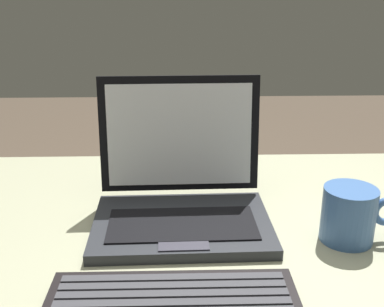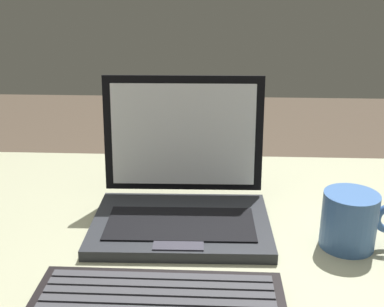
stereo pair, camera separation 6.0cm
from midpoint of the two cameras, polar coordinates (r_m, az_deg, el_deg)
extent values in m
cube|color=#9C9D7D|center=(0.90, -2.67, -9.01)|extent=(1.48, 0.71, 0.03)
cube|color=#26292E|center=(0.86, -3.22, -8.53)|extent=(0.32, 0.23, 0.02)
cube|color=black|center=(0.84, -3.24, -8.41)|extent=(0.26, 0.13, 0.00)
cube|color=#32313C|center=(0.78, -3.24, -10.86)|extent=(0.08, 0.04, 0.00)
cube|color=black|center=(0.92, -3.37, 2.31)|extent=(0.31, 0.04, 0.22)
cube|color=white|center=(0.91, -3.37, 2.16)|extent=(0.28, 0.03, 0.19)
cube|color=#4CF259|center=(0.92, -3.35, 1.18)|extent=(0.26, 0.01, 0.01)
cube|color=black|center=(0.68, -4.98, -17.36)|extent=(0.34, 0.12, 0.02)
cube|color=#38383D|center=(0.65, -5.10, -17.37)|extent=(0.31, 0.02, 0.00)
cube|color=#38383D|center=(0.67, -5.02, -16.40)|extent=(0.31, 0.02, 0.00)
cube|color=#38383D|center=(0.68, -4.94, -15.47)|extent=(0.31, 0.02, 0.00)
cube|color=#38383D|center=(0.70, -4.86, -14.58)|extent=(0.31, 0.02, 0.00)
cylinder|color=#3E66A4|center=(0.85, 16.18, -7.03)|extent=(0.09, 0.09, 0.10)
camera|label=1|loc=(0.03, -92.07, -0.76)|focal=44.82mm
camera|label=2|loc=(0.03, 87.93, 0.76)|focal=44.82mm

